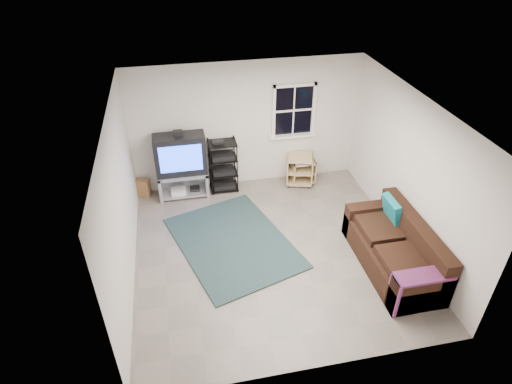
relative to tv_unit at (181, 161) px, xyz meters
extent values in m
plane|color=slate|center=(1.36, -2.03, -0.79)|extent=(4.60, 4.60, 0.00)
plane|color=white|center=(1.36, -2.03, 1.81)|extent=(4.60, 4.60, 0.00)
plane|color=silver|center=(1.36, 0.27, 0.51)|extent=(4.60, 0.00, 4.60)
plane|color=silver|center=(1.36, -4.33, 0.51)|extent=(4.60, 0.00, 4.60)
plane|color=silver|center=(-0.94, -2.03, 0.51)|extent=(0.00, 4.60, 4.60)
plane|color=silver|center=(3.66, -2.03, 0.51)|extent=(0.00, 4.60, 4.60)
cube|color=black|center=(2.31, 0.25, 0.76)|extent=(0.80, 0.01, 1.02)
cube|color=white|center=(2.31, 0.23, 1.28)|extent=(0.88, 0.06, 0.06)
cube|color=white|center=(2.31, 0.22, 0.21)|extent=(0.98, 0.14, 0.05)
cube|color=white|center=(1.90, 0.23, 0.76)|extent=(0.06, 0.06, 1.10)
cube|color=white|center=(2.72, 0.23, 0.76)|extent=(0.06, 0.06, 1.10)
cube|color=white|center=(2.31, 0.24, 0.76)|extent=(0.78, 0.04, 0.04)
cube|color=#A6A6AE|center=(0.00, -0.01, -0.28)|extent=(0.98, 0.49, 0.06)
cube|color=#A6A6AE|center=(-0.46, -0.01, -0.52)|extent=(0.06, 0.49, 0.54)
cube|color=#A6A6AE|center=(0.46, -0.01, -0.52)|extent=(0.06, 0.49, 0.54)
cube|color=#A6A6AE|center=(0.00, -0.01, -0.72)|extent=(0.86, 0.45, 0.04)
cube|color=#A6A6AE|center=(0.00, 0.22, -0.52)|extent=(0.98, 0.04, 0.54)
cube|color=silver|center=(-0.12, -0.05, -0.66)|extent=(0.29, 0.24, 0.08)
cube|color=black|center=(0.22, -0.01, -0.67)|extent=(0.20, 0.18, 0.06)
cube|color=black|center=(0.00, -0.01, 0.15)|extent=(0.98, 0.41, 0.81)
cube|color=#1D45F7|center=(0.00, -0.22, 0.17)|extent=(0.81, 0.01, 0.55)
cube|color=black|center=(0.00, -0.01, 0.60)|extent=(0.18, 0.13, 0.10)
cylinder|color=black|center=(0.56, -0.14, -0.23)|extent=(0.02, 0.02, 1.12)
cylinder|color=black|center=(1.09, -0.14, -0.23)|extent=(0.02, 0.02, 1.12)
cylinder|color=black|center=(0.56, 0.23, -0.23)|extent=(0.02, 0.02, 1.12)
cylinder|color=black|center=(1.09, 0.23, -0.23)|extent=(0.02, 0.02, 1.12)
cube|color=black|center=(0.83, 0.04, -0.74)|extent=(0.56, 0.41, 0.02)
cube|color=black|center=(0.83, 0.04, -0.68)|extent=(0.44, 0.33, 0.09)
cube|color=black|center=(0.83, 0.04, -0.40)|extent=(0.56, 0.41, 0.02)
cube|color=black|center=(0.83, 0.04, -0.34)|extent=(0.44, 0.33, 0.09)
cube|color=black|center=(0.83, 0.04, -0.06)|extent=(0.56, 0.41, 0.02)
cube|color=black|center=(0.83, 0.04, 0.00)|extent=(0.44, 0.33, 0.09)
cube|color=black|center=(0.83, 0.04, 0.28)|extent=(0.56, 0.41, 0.02)
cube|color=tan|center=(2.43, -0.02, -0.18)|extent=(0.65, 0.65, 0.02)
cube|color=tan|center=(2.43, -0.02, -0.73)|extent=(0.65, 0.65, 0.02)
cube|color=tan|center=(2.19, 0.05, -0.45)|extent=(0.17, 0.52, 0.57)
cube|color=tan|center=(2.67, -0.09, -0.45)|extent=(0.17, 0.52, 0.57)
cube|color=tan|center=(2.50, 0.23, -0.45)|extent=(0.47, 0.15, 0.57)
cube|color=tan|center=(2.43, -0.02, -0.48)|extent=(0.60, 0.62, 0.02)
cylinder|color=black|center=(2.17, -0.16, -0.77)|extent=(0.05, 0.05, 0.05)
cylinder|color=black|center=(2.69, 0.13, -0.77)|extent=(0.05, 0.05, 0.05)
cube|color=tan|center=(2.51, 0.01, -0.28)|extent=(0.49, 0.49, 0.02)
cube|color=tan|center=(2.51, 0.01, -0.73)|extent=(0.49, 0.49, 0.02)
cube|color=tan|center=(2.28, 0.02, -0.51)|extent=(0.04, 0.47, 0.47)
cube|color=tan|center=(2.73, 0.00, -0.51)|extent=(0.04, 0.47, 0.47)
cube|color=tan|center=(2.52, 0.24, -0.51)|extent=(0.43, 0.04, 0.47)
cube|color=tan|center=(2.51, 0.01, -0.53)|extent=(0.45, 0.47, 0.02)
cylinder|color=black|center=(2.31, -0.17, -0.77)|extent=(0.05, 0.05, 0.05)
cylinder|color=black|center=(2.70, 0.19, -0.77)|extent=(0.05, 0.05, 0.05)
cylinder|color=silver|center=(2.45, -0.08, -0.26)|extent=(0.33, 0.33, 0.02)
cube|color=black|center=(3.18, -2.78, -0.58)|extent=(0.90, 2.01, 0.42)
cube|color=black|center=(3.51, -2.78, -0.15)|extent=(0.24, 2.01, 0.43)
cube|color=black|center=(3.18, -1.90, -0.48)|extent=(0.90, 0.24, 0.62)
cube|color=black|center=(3.18, -3.67, -0.48)|extent=(0.90, 0.24, 0.62)
cube|color=black|center=(3.10, -3.19, -0.30)|extent=(0.60, 0.72, 0.13)
cube|color=black|center=(3.10, -2.38, -0.30)|extent=(0.60, 0.72, 0.13)
cube|color=teal|center=(3.36, -2.23, -0.07)|extent=(0.20, 0.48, 0.42)
cube|color=navy|center=(3.16, -3.67, -0.15)|extent=(0.83, 0.30, 0.04)
cube|color=navy|center=(2.75, -3.67, -0.46)|extent=(0.04, 0.30, 0.58)
cube|color=black|center=(0.74, -1.70, -0.78)|extent=(2.39, 2.82, 0.03)
cube|color=brown|center=(-0.81, 0.12, -0.61)|extent=(0.30, 0.24, 0.37)
camera|label=1|loc=(-0.01, -7.41, 4.16)|focal=30.00mm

